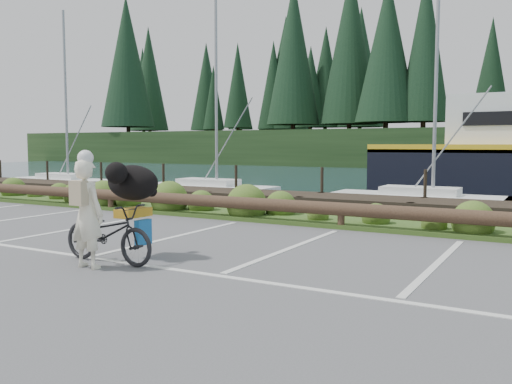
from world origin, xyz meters
TOP-DOWN VIEW (x-y plane):
  - ground at (0.00, 0.00)m, footprint 72.00×72.00m
  - vegetation_strip at (0.00, 5.30)m, footprint 34.00×1.60m
  - log_rail at (0.00, 4.60)m, footprint 32.00×0.30m
  - bicycle at (-2.02, -0.52)m, footprint 1.83×0.66m
  - cyclist at (-2.02, -0.95)m, footprint 0.61×0.41m
  - dog at (-2.01, 0.06)m, footprint 0.51×1.03m

SIDE VIEW (x-z plane):
  - ground at x=0.00m, z-range 0.00..0.00m
  - log_rail at x=0.00m, z-range -0.30..0.30m
  - vegetation_strip at x=0.00m, z-range 0.00..0.10m
  - bicycle at x=-2.02m, z-range 0.00..0.96m
  - cyclist at x=-2.02m, z-range 0.00..1.67m
  - dog at x=-2.01m, z-range 0.96..1.55m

